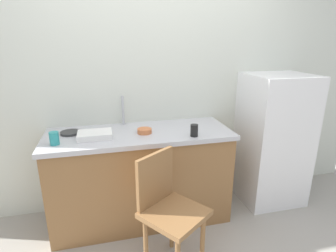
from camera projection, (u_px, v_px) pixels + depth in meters
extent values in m
cube|color=silver|center=(150.00, 77.00, 2.65)|extent=(4.80, 0.10, 2.62)
cube|color=olive|center=(141.00, 178.00, 2.56)|extent=(1.59, 0.60, 0.84)
cube|color=#B7B7BC|center=(139.00, 134.00, 2.43)|extent=(1.63, 0.64, 0.04)
cylinder|color=#B7B7BC|center=(123.00, 110.00, 2.58)|extent=(0.02, 0.02, 0.28)
cube|color=white|center=(273.00, 140.00, 2.82)|extent=(0.62, 0.56, 1.34)
cylinder|color=olive|center=(203.00, 240.00, 2.04)|extent=(0.04, 0.04, 0.45)
cylinder|color=olive|center=(146.00, 244.00, 2.01)|extent=(0.04, 0.04, 0.45)
cylinder|color=olive|center=(172.00, 224.00, 2.22)|extent=(0.04, 0.04, 0.45)
cube|color=olive|center=(175.00, 214.00, 1.95)|extent=(0.56, 0.56, 0.04)
cube|color=olive|center=(155.00, 178.00, 1.99)|extent=(0.31, 0.23, 0.40)
cube|color=white|center=(95.00, 135.00, 2.27)|extent=(0.28, 0.20, 0.05)
cylinder|color=#C67042|center=(145.00, 131.00, 2.38)|extent=(0.13, 0.13, 0.04)
cylinder|color=#2D2D2D|center=(70.00, 133.00, 2.37)|extent=(0.17, 0.17, 0.02)
cylinder|color=teal|center=(54.00, 138.00, 2.11)|extent=(0.07, 0.07, 0.10)
cylinder|color=black|center=(194.00, 130.00, 2.30)|extent=(0.06, 0.06, 0.10)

